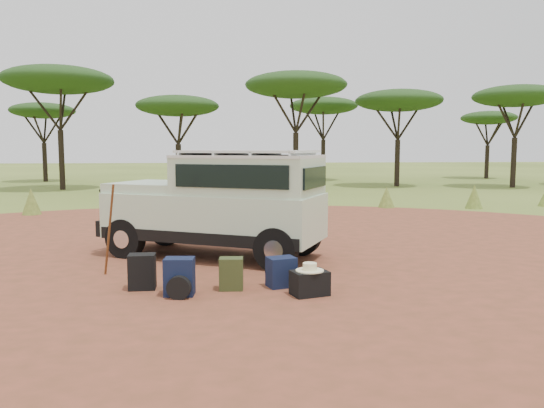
{
  "coord_description": "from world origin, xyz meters",
  "views": [
    {
      "loc": [
        -0.07,
        -9.32,
        2.12
      ],
      "look_at": [
        1.04,
        1.31,
        1.0
      ],
      "focal_mm": 35.0,
      "sensor_mm": 36.0,
      "label": 1
    }
  ],
  "objects": [
    {
      "name": "duffel_navy",
      "position": [
        0.9,
        -1.41,
        0.23
      ],
      "size": [
        0.48,
        0.41,
        0.47
      ],
      "primitive_type": "cube",
      "rotation": [
        0.0,
        0.0,
        0.28
      ],
      "color": "#122039",
      "rests_on": "ground"
    },
    {
      "name": "backpack_olive",
      "position": [
        0.13,
        -1.5,
        0.25
      ],
      "size": [
        0.37,
        0.28,
        0.49
      ],
      "primitive_type": "cube",
      "rotation": [
        0.0,
        0.0,
        -0.07
      ],
      "color": "#364620",
      "rests_on": "ground"
    },
    {
      "name": "safari_hat",
      "position": [
        1.25,
        -1.91,
        0.4
      ],
      "size": [
        0.41,
        0.41,
        0.12
      ],
      "color": "#F4ECB7",
      "rests_on": "hard_case"
    },
    {
      "name": "ground",
      "position": [
        0.0,
        0.0,
        0.0
      ],
      "size": [
        140.0,
        140.0,
        0.0
      ],
      "primitive_type": "plane",
      "color": "#536724",
      "rests_on": "ground"
    },
    {
      "name": "stuff_sack",
      "position": [
        -0.6,
        -1.82,
        0.17
      ],
      "size": [
        0.39,
        0.39,
        0.34
      ],
      "primitive_type": "cylinder",
      "rotation": [
        1.57,
        0.0,
        -0.17
      ],
      "color": "black",
      "rests_on": "ground"
    },
    {
      "name": "backpack_black",
      "position": [
        -1.21,
        -1.32,
        0.27
      ],
      "size": [
        0.4,
        0.3,
        0.54
      ],
      "primitive_type": "cube",
      "rotation": [
        0.0,
        0.0,
        0.02
      ],
      "color": "black",
      "rests_on": "ground"
    },
    {
      "name": "safari_vehicle",
      "position": [
        0.0,
        0.97,
        1.01
      ],
      "size": [
        4.55,
        3.41,
        2.09
      ],
      "rotation": [
        0.0,
        0.0,
        -0.47
      ],
      "color": "beige",
      "rests_on": "ground"
    },
    {
      "name": "grass_fringe",
      "position": [
        0.12,
        8.67,
        0.4
      ],
      "size": [
        36.6,
        1.6,
        0.9
      ],
      "color": "#536724",
      "rests_on": "ground"
    },
    {
      "name": "hard_case",
      "position": [
        1.25,
        -1.91,
        0.18
      ],
      "size": [
        0.59,
        0.49,
        0.36
      ],
      "primitive_type": "cube",
      "rotation": [
        0.0,
        0.0,
        0.28
      ],
      "color": "black",
      "rests_on": "ground"
    },
    {
      "name": "acacia_treeline",
      "position": [
        0.75,
        19.81,
        4.87
      ],
      "size": [
        46.7,
        13.2,
        6.26
      ],
      "color": "black",
      "rests_on": "ground"
    },
    {
      "name": "walking_staff",
      "position": [
        -1.84,
        -0.47,
        0.78
      ],
      "size": [
        0.3,
        0.4,
        1.55
      ],
      "primitive_type": "cylinder",
      "rotation": [
        0.27,
        0.0,
        0.62
      ],
      "color": "brown",
      "rests_on": "ground"
    },
    {
      "name": "dirt_clearing",
      "position": [
        0.0,
        0.0,
        0.0
      ],
      "size": [
        23.0,
        23.0,
        0.01
      ],
      "primitive_type": "cylinder",
      "color": "brown",
      "rests_on": "ground"
    },
    {
      "name": "backpack_navy",
      "position": [
        -0.62,
        -1.73,
        0.28
      ],
      "size": [
        0.45,
        0.34,
        0.55
      ],
      "primitive_type": "cube",
      "rotation": [
        0.0,
        0.0,
        -0.1
      ],
      "color": "#122039",
      "rests_on": "ground"
    }
  ]
}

